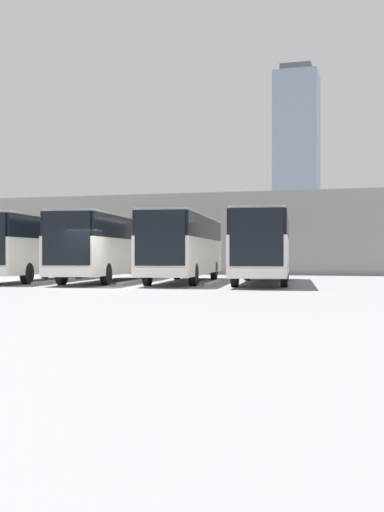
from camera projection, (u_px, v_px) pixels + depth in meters
ground_plane at (97, 288)px, 27.39m from camera, size 600.00×600.00×0.00m
bus_0 at (263, 245)px, 31.54m from camera, size 3.98×12.47×3.41m
curb_divider_0 at (214, 283)px, 30.37m from camera, size 0.93×5.37×0.15m
bus_1 at (184, 245)px, 32.70m from camera, size 3.98×12.47×3.41m
curb_divider_1 at (134, 282)px, 31.54m from camera, size 0.93×5.37×0.15m
bus_2 at (107, 245)px, 33.41m from camera, size 3.98×12.47×3.41m
curb_divider_2 at (55, 281)px, 32.24m from camera, size 0.93×5.37×0.15m
bus_3 at (37, 246)px, 34.51m from camera, size 3.98×12.47×3.41m
station_building at (230, 236)px, 51.84m from camera, size 40.99×15.56×5.87m
office_tower at (297, 165)px, 208.86m from camera, size 14.08×14.08×62.86m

